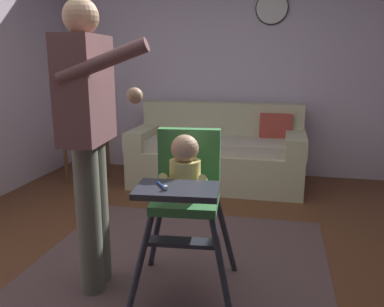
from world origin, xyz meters
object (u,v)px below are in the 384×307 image
side_table (87,147)px  sippy_cup (85,130)px  adult_standing (89,134)px  couch (219,154)px  high_chair (186,184)px  wall_clock (272,8)px

side_table → sippy_cup: size_ratio=5.20×
adult_standing → sippy_cup: adult_standing is taller
adult_standing → couch: bearing=75.1°
couch → adult_standing: 2.32m
high_chair → sippy_cup: bearing=-145.5°
high_chair → side_table: size_ratio=1.84×
couch → high_chair: high_chair is taller
couch → adult_standing: (-0.39, -2.20, 0.60)m
wall_clock → couch: bearing=-135.8°
couch → sippy_cup: (-1.46, -0.23, 0.24)m
sippy_cup → side_table: bearing=-0.0°
couch → sippy_cup: size_ratio=18.26×
side_table → wall_clock: wall_clock is taller
high_chair → adult_standing: 0.61m
adult_standing → wall_clock: wall_clock is taller
couch → side_table: size_ratio=3.51×
sippy_cup → wall_clock: wall_clock is taller
side_table → wall_clock: 2.55m
sippy_cup → couch: bearing=8.7°
couch → side_table: bearing=-81.2°
sippy_cup → adult_standing: bearing=-61.5°
side_table → high_chair: bearing=-50.3°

